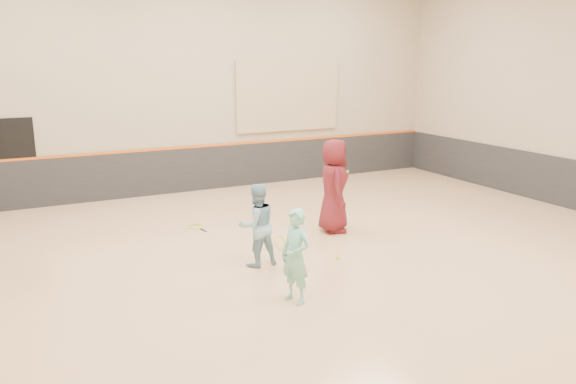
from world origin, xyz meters
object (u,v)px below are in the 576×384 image
spare_racket (196,226)px  girl (296,256)px  instructor (257,225)px  young_man (334,186)px

spare_racket → girl: bearing=-87.6°
girl → spare_racket: girl is taller
girl → instructor: instructor is taller
girl → spare_racket: size_ratio=1.97×
young_man → spare_racket: 3.10m
instructor → young_man: young_man is taller
spare_racket → young_man: bearing=-31.6°
instructor → young_man: (2.23, 1.13, 0.24)m
young_man → spare_racket: size_ratio=2.68×
girl → instructor: bearing=158.6°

